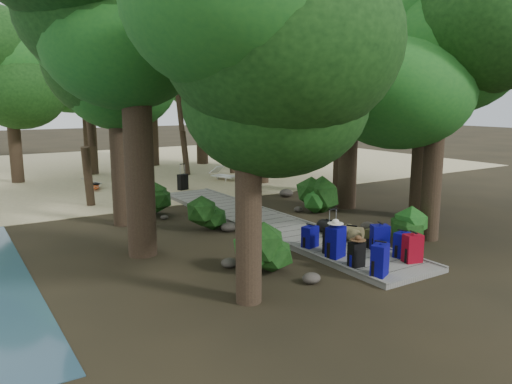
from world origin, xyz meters
TOP-DOWN VIEW (x-y plane):
  - ground at (0.00, 0.00)m, footprint 120.00×120.00m
  - sand_beach at (0.00, 16.00)m, footprint 40.00×22.00m
  - boardwalk at (0.00, 1.00)m, footprint 2.00×12.00m
  - backpack_left_a at (-0.71, -4.52)m, footprint 0.49×0.44m
  - backpack_left_b at (-0.71, -3.82)m, footprint 0.36×0.27m
  - backpack_left_c at (-0.65, -3.04)m, footprint 0.52×0.44m
  - backpack_left_d at (-0.63, -2.04)m, footprint 0.45×0.37m
  - backpack_right_a at (0.61, -4.28)m, footprint 0.47×0.38m
  - backpack_right_b at (0.70, -3.88)m, footprint 0.42×0.33m
  - backpack_right_c at (0.64, -3.23)m, footprint 0.51×0.45m
  - backpack_right_d at (0.70, -2.92)m, footprint 0.39×0.31m
  - duffel_right_khaki at (0.68, -2.18)m, footprint 0.62×0.70m
  - duffel_right_black at (0.59, -1.40)m, footprint 0.39×0.62m
  - suitcase_on_boardwalk at (-0.50, -2.75)m, footprint 0.44×0.26m
  - lone_suitcase_on_sand at (0.28, 7.86)m, footprint 0.48×0.36m
  - hat_brown at (-0.71, -3.85)m, footprint 0.35×0.35m
  - hat_white at (-0.68, -3.04)m, footprint 0.38×0.38m
  - kayak at (-2.85, 10.15)m, footprint 1.43×3.28m
  - sun_lounger at (3.12, 9.25)m, footprint 1.22×2.06m
  - tree_right_a at (2.88, -2.93)m, footprint 4.55×4.55m
  - tree_right_b at (4.80, -1.08)m, footprint 6.25×6.25m
  - tree_right_c at (3.80, 1.41)m, footprint 5.47×5.47m
  - tree_right_d at (5.52, 3.50)m, footprint 6.54×6.54m
  - tree_right_e at (4.21, 7.70)m, footprint 5.61×5.61m
  - tree_right_f at (6.73, 9.76)m, footprint 5.01×5.01m
  - tree_left_a at (-3.67, -3.97)m, footprint 4.28×4.28m
  - tree_left_b at (-4.36, -0.01)m, footprint 5.65×5.65m
  - tree_left_c at (-3.79, 3.30)m, footprint 4.93×4.93m
  - tree_back_a at (-1.78, 14.76)m, footprint 5.48×5.48m
  - tree_back_b at (2.20, 16.44)m, footprint 6.29×6.29m
  - tree_back_c at (5.05, 15.55)m, footprint 5.42×5.42m
  - tree_back_d at (-5.44, 13.87)m, footprint 4.89×4.89m
  - palm_right_a at (2.89, 6.06)m, footprint 4.40×4.40m
  - palm_right_b at (4.60, 11.32)m, footprint 4.53×4.53m
  - palm_right_c at (2.51, 11.96)m, footprint 4.25×4.25m
  - palm_left_a at (-4.14, 6.66)m, footprint 4.16×4.16m
  - rock_left_a at (-2.03, -3.85)m, footprint 0.41×0.37m
  - rock_left_b at (-3.00, -2.02)m, footprint 0.40×0.36m
  - rock_left_c at (-1.43, 0.81)m, footprint 0.47×0.43m
  - rock_left_d at (-2.45, 3.27)m, footprint 0.26×0.23m
  - rock_right_a at (1.74, -3.16)m, footprint 0.43×0.38m
  - rock_right_b at (2.13, -1.34)m, footprint 0.47×0.43m
  - rock_right_c at (1.92, 1.80)m, footprint 0.33×0.30m
  - rock_right_d at (3.16, 4.23)m, footprint 0.57×0.51m
  - shrub_left_a at (-2.44, -2.78)m, footprint 1.16×1.16m
  - shrub_left_b at (-1.86, 1.25)m, footprint 1.02×1.02m
  - shrub_left_c at (-2.55, 4.08)m, footprint 1.20×1.20m
  - shrub_right_a at (2.07, -2.95)m, footprint 1.09×1.09m
  - shrub_right_b at (2.45, 1.52)m, footprint 1.34×1.34m
  - shrub_right_c at (1.96, 5.39)m, footprint 0.88×0.88m

SIDE VIEW (x-z plane):
  - ground at x=0.00m, z-range 0.00..0.00m
  - sand_beach at x=0.00m, z-range 0.00..0.02m
  - boardwalk at x=0.00m, z-range 0.00..0.12m
  - rock_left_d at x=-2.45m, z-range 0.00..0.14m
  - rock_right_c at x=1.92m, z-range 0.00..0.18m
  - rock_left_b at x=-3.00m, z-range 0.00..0.22m
  - rock_left_a at x=-2.03m, z-range 0.00..0.22m
  - rock_right_a at x=1.74m, z-range 0.00..0.23m
  - rock_right_b at x=2.13m, z-range 0.00..0.26m
  - rock_left_c at x=-1.43m, z-range 0.00..0.26m
  - rock_right_d at x=3.16m, z-range 0.00..0.31m
  - kayak at x=-2.85m, z-range 0.02..0.34m
  - duffel_right_black at x=0.59m, z-range 0.12..0.51m
  - duffel_right_khaki at x=0.68m, z-range 0.12..0.51m
  - sun_lounger at x=3.12m, z-range 0.02..0.65m
  - lone_suitcase_on_sand at x=0.28m, z-range 0.02..0.70m
  - backpack_right_d at x=0.70m, z-range 0.12..0.65m
  - shrub_right_c at x=1.96m, z-range 0.00..0.79m
  - backpack_left_d at x=-0.63m, z-range 0.12..0.72m
  - backpack_left_b at x=-0.71m, z-range 0.12..0.74m
  - suitcase_on_boardwalk at x=-0.50m, z-range 0.12..0.78m
  - backpack_right_b at x=0.70m, z-range 0.12..0.79m
  - shrub_left_b at x=-1.86m, z-range 0.00..0.92m
  - backpack_right_c at x=0.64m, z-range 0.12..0.84m
  - backpack_right_a at x=0.61m, z-range 0.12..0.85m
  - shrub_right_a at x=2.07m, z-range 0.00..0.98m
  - backpack_left_a at x=-0.71m, z-range 0.12..0.89m
  - shrub_left_a at x=-2.44m, z-range 0.00..1.05m
  - backpack_left_c at x=-0.65m, z-range 0.12..0.95m
  - shrub_left_c at x=-2.55m, z-range 0.00..1.08m
  - shrub_right_b at x=2.45m, z-range 0.00..1.21m
  - hat_brown at x=-0.71m, z-range 0.74..0.85m
  - hat_white at x=-0.68m, z-range 0.95..1.08m
  - palm_left_a at x=-4.14m, z-range 0.00..6.61m
  - palm_right_c at x=2.51m, z-range 0.00..6.76m
  - tree_left_a at x=-3.67m, z-range 0.00..7.14m
  - palm_right_a at x=2.89m, z-range 0.00..7.49m
  - tree_right_a at x=2.88m, z-range 0.00..7.59m
  - tree_back_d at x=-5.44m, z-range 0.00..8.16m
  - tree_left_c at x=-3.79m, z-range 0.00..8.57m
  - palm_right_b at x=4.60m, z-range 0.00..8.74m
  - tree_right_f at x=6.73m, z-range 0.00..8.94m
  - tree_right_c at x=3.80m, z-range 0.00..9.46m
  - tree_back_a at x=-1.78m, z-range 0.00..9.48m
  - tree_back_c at x=5.05m, z-range 0.00..9.75m
  - tree_right_e at x=4.21m, z-range 0.00..10.10m
  - tree_left_b at x=-4.36m, z-range 0.00..10.17m
  - tree_right_b at x=4.80m, z-range 0.00..11.16m
  - tree_back_b at x=2.20m, z-range 0.00..11.23m
  - tree_right_d at x=5.52m, z-range 0.00..11.99m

